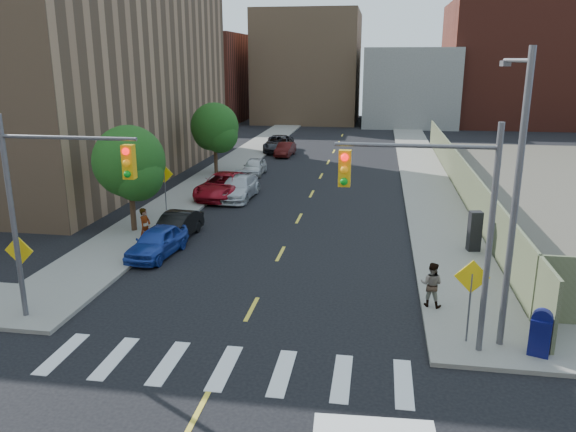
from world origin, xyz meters
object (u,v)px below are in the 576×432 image
(parked_car_red, at_px, (224,186))
(parked_car_white, at_px, (254,167))
(pedestrian_west, at_px, (145,228))
(pedestrian_east, at_px, (432,284))
(parked_car_grey, at_px, (279,144))
(mailbox, at_px, (541,333))
(parked_car_silver, at_px, (238,188))
(parked_car_blue, at_px, (157,242))
(parked_car_maroon, at_px, (285,149))
(parked_car_black, at_px, (176,226))
(payphone, at_px, (475,231))

(parked_car_red, bearing_deg, parked_car_white, 91.32)
(pedestrian_west, distance_m, pedestrian_east, 13.40)
(parked_car_white, xyz_separation_m, parked_car_grey, (-0.11, 11.30, 0.14))
(parked_car_grey, height_order, mailbox, mailbox)
(parked_car_silver, bearing_deg, parked_car_blue, -93.39)
(parked_car_white, height_order, parked_car_maroon, parked_car_white)
(parked_car_grey, bearing_deg, parked_car_white, -93.41)
(parked_car_black, relative_size, pedestrian_west, 2.10)
(payphone, bearing_deg, parked_car_silver, 136.44)
(parked_car_silver, distance_m, parked_car_white, 7.69)
(parked_car_silver, distance_m, mailbox, 22.61)
(parked_car_silver, bearing_deg, parked_car_grey, 93.83)
(parked_car_black, xyz_separation_m, pedestrian_east, (11.80, -6.43, 0.32))
(pedestrian_west, xyz_separation_m, pedestrian_east, (12.60, -4.55, -0.12))
(parked_car_grey, relative_size, mailbox, 3.83)
(parked_car_white, bearing_deg, parked_car_silver, -86.04)
(parked_car_black, distance_m, pedestrian_east, 13.44)
(parked_car_blue, xyz_separation_m, pedestrian_west, (-0.84, 0.71, 0.41))
(parked_car_red, height_order, parked_car_silver, parked_car_red)
(parked_car_black, distance_m, payphone, 14.24)
(payphone, height_order, pedestrian_east, payphone)
(parked_car_red, relative_size, pedestrian_west, 3.00)
(pedestrian_east, bearing_deg, parked_car_red, -34.78)
(parked_car_black, height_order, parked_car_silver, parked_car_silver)
(parked_car_blue, bearing_deg, pedestrian_east, -12.24)
(parked_car_white, xyz_separation_m, pedestrian_east, (11.44, -22.65, 0.33))
(parked_car_white, distance_m, parked_car_grey, 11.30)
(parked_car_white, bearing_deg, parked_car_black, -92.15)
(parked_car_grey, relative_size, pedestrian_west, 2.98)
(payphone, distance_m, pedestrian_west, 15.15)
(mailbox, bearing_deg, parked_car_blue, 174.34)
(parked_car_black, xyz_separation_m, parked_car_grey, (0.25, 27.52, 0.13))
(mailbox, height_order, payphone, payphone)
(parked_car_blue, distance_m, parked_car_white, 18.82)
(parked_car_silver, height_order, parked_car_maroon, parked_car_silver)
(parked_car_red, relative_size, parked_car_maroon, 1.49)
(parked_car_maroon, height_order, parked_car_grey, parked_car_grey)
(parked_car_maroon, distance_m, mailbox, 37.04)
(parked_car_blue, xyz_separation_m, pedestrian_east, (11.76, -3.84, 0.29))
(parked_car_blue, height_order, parked_car_silver, parked_car_silver)
(pedestrian_east, bearing_deg, parked_car_black, -11.29)
(parked_car_silver, relative_size, pedestrian_east, 3.04)
(mailbox, distance_m, pedestrian_west, 17.24)
(parked_car_black, relative_size, parked_car_red, 0.70)
(parked_car_white, bearing_deg, pedestrian_east, -64.09)
(mailbox, xyz_separation_m, payphone, (-0.47, 9.47, 0.22))
(parked_car_grey, bearing_deg, mailbox, -72.59)
(parked_car_silver, relative_size, parked_car_grey, 0.89)
(parked_car_silver, bearing_deg, pedestrian_east, -52.71)
(parked_car_red, distance_m, payphone, 16.67)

